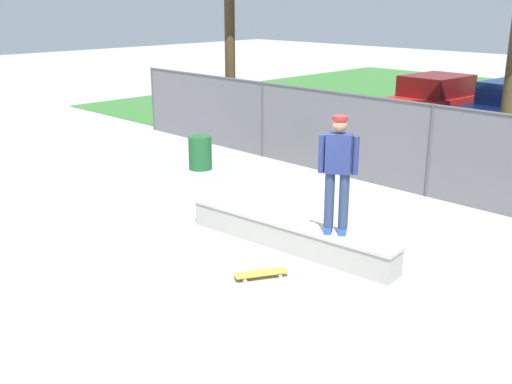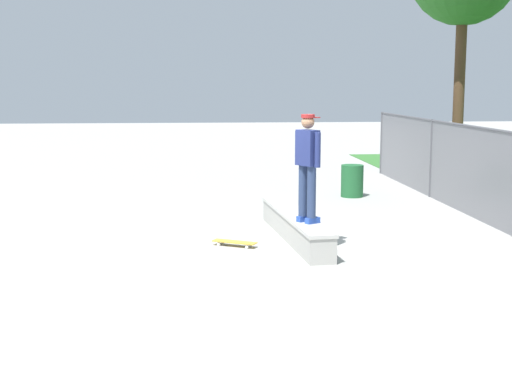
{
  "view_description": "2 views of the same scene",
  "coord_description": "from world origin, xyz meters",
  "px_view_note": "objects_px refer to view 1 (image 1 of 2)",
  "views": [
    {
      "loc": [
        6.05,
        -6.24,
        3.94
      ],
      "look_at": [
        -0.5,
        0.28,
        1.0
      ],
      "focal_mm": 42.48,
      "sensor_mm": 36.0,
      "label": 1
    },
    {
      "loc": [
        12.62,
        -1.11,
        2.83
      ],
      "look_at": [
        -0.45,
        0.03,
        0.85
      ],
      "focal_mm": 50.39,
      "sensor_mm": 36.0,
      "label": 2
    }
  ],
  "objects_px": {
    "car_red": "(433,101)",
    "skateboarder": "(338,169)",
    "trash_bin": "(200,153)",
    "concrete_ledge": "(289,234)",
    "skateboard": "(261,273)"
  },
  "relations": [
    {
      "from": "concrete_ledge",
      "to": "skateboard",
      "type": "relative_size",
      "value": 4.99
    },
    {
      "from": "skateboard",
      "to": "skateboarder",
      "type": "bearing_deg",
      "value": 71.15
    },
    {
      "from": "concrete_ledge",
      "to": "trash_bin",
      "type": "relative_size",
      "value": 4.94
    },
    {
      "from": "car_red",
      "to": "trash_bin",
      "type": "relative_size",
      "value": 5.33
    },
    {
      "from": "concrete_ledge",
      "to": "skateboarder",
      "type": "distance_m",
      "value": 1.56
    },
    {
      "from": "skateboarder",
      "to": "trash_bin",
      "type": "height_order",
      "value": "skateboarder"
    },
    {
      "from": "skateboard",
      "to": "car_red",
      "type": "relative_size",
      "value": 0.19
    },
    {
      "from": "concrete_ledge",
      "to": "skateboard",
      "type": "height_order",
      "value": "concrete_ledge"
    },
    {
      "from": "trash_bin",
      "to": "skateboarder",
      "type": "bearing_deg",
      "value": -19.8
    },
    {
      "from": "concrete_ledge",
      "to": "car_red",
      "type": "height_order",
      "value": "car_red"
    },
    {
      "from": "trash_bin",
      "to": "concrete_ledge",
      "type": "bearing_deg",
      "value": -23.86
    },
    {
      "from": "concrete_ledge",
      "to": "skateboarder",
      "type": "xyz_separation_m",
      "value": [
        0.9,
        0.07,
        1.27
      ]
    },
    {
      "from": "skateboarder",
      "to": "trash_bin",
      "type": "xyz_separation_m",
      "value": [
        -5.73,
        2.06,
        -1.11
      ]
    },
    {
      "from": "car_red",
      "to": "skateboarder",
      "type": "bearing_deg",
      "value": -67.66
    },
    {
      "from": "concrete_ledge",
      "to": "trash_bin",
      "type": "xyz_separation_m",
      "value": [
        -4.83,
        2.14,
        0.16
      ]
    }
  ]
}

